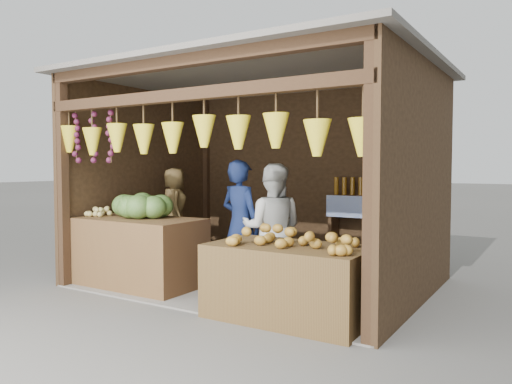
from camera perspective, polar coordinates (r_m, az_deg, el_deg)
ground at (r=6.47m, az=0.38°, el=-10.26°), size 80.00×80.00×0.00m
stall_structure at (r=6.28m, az=-0.08°, el=4.66°), size 4.30×3.30×2.66m
back_shelf at (r=7.05m, az=13.21°, el=-2.05°), size 1.25×0.32×1.32m
counter_left at (r=6.35m, az=-13.23°, el=-6.71°), size 1.56×0.85×0.84m
counter_right at (r=4.91m, az=3.78°, el=-10.23°), size 1.56×0.85×0.72m
stool at (r=7.48m, az=-9.24°, el=-7.23°), size 0.34×0.34×0.32m
man_standing at (r=6.04m, az=-1.79°, el=-3.71°), size 0.62×0.47×1.56m
woman_standing at (r=5.81m, az=1.89°, el=-4.21°), size 0.89×0.80×1.51m
vendor_seated at (r=7.39m, az=-9.28°, el=-1.67°), size 0.65×0.64×1.14m
melon_pile at (r=6.38m, az=-13.17°, el=-1.40°), size 1.00×0.50×0.32m
tanfruit_pile at (r=6.69m, az=-17.29°, el=-2.08°), size 0.34×0.40×0.13m
mango_pile at (r=4.73m, az=4.32°, el=-4.96°), size 1.40×0.64×0.22m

